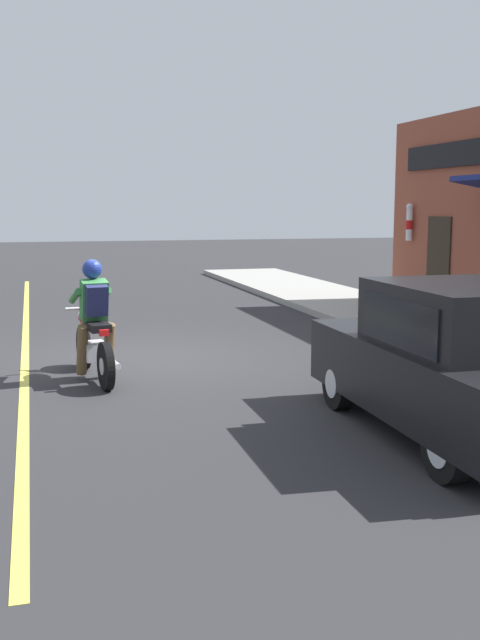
{
  "coord_description": "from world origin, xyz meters",
  "views": [
    {
      "loc": [
        -1.65,
        -11.17,
        2.31
      ],
      "look_at": [
        0.76,
        -2.56,
        0.95
      ],
      "focal_mm": 42.0,
      "sensor_mm": 36.0,
      "label": 1
    }
  ],
  "objects": [
    {
      "name": "ground_plane",
      "position": [
        0.0,
        0.0,
        0.0
      ],
      "size": [
        80.0,
        80.0,
        0.0
      ],
      "primitive_type": "plane",
      "color": "#2B2B2D"
    },
    {
      "name": "motorcycle_with_rider",
      "position": [
        -0.88,
        -1.13,
        0.68
      ],
      "size": [
        0.63,
        2.02,
        1.62
      ],
      "color": "black",
      "rests_on": "ground"
    },
    {
      "name": "sidewalk_curb",
      "position": [
        5.38,
        3.0,
        0.07
      ],
      "size": [
        2.6,
        22.0,
        0.14
      ],
      "primitive_type": "cube",
      "color": "#9E9B93",
      "rests_on": "ground"
    },
    {
      "name": "lane_stripe",
      "position": [
        -1.8,
        3.0,
        0.0
      ],
      "size": [
        0.12,
        19.8,
        0.01
      ],
      "primitive_type": "cube",
      "color": "#D1C64C",
      "rests_on": "ground"
    },
    {
      "name": "car_hatchback",
      "position": [
        2.39,
        -4.69,
        0.77
      ],
      "size": [
        1.7,
        3.81,
        1.57
      ],
      "color": "black",
      "rests_on": "ground"
    }
  ]
}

